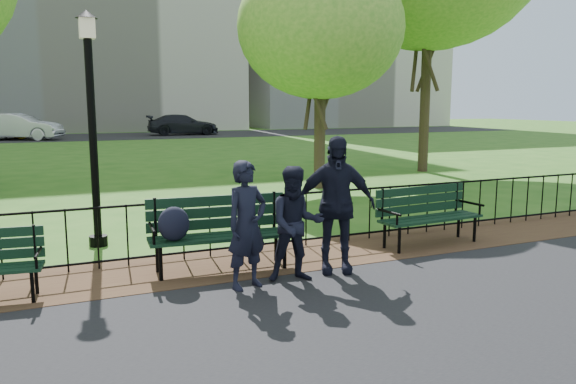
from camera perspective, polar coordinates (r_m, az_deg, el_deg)
name	(u,v)px	position (r m, az deg, el deg)	size (l,w,h in m)	color
ground	(303,292)	(7.01, 1.54, -10.16)	(120.00, 120.00, 0.00)	#285C18
dirt_strip	(259,260)	(8.32, -2.92, -6.95)	(60.00, 1.60, 0.01)	#3A2317
far_street	(85,137)	(41.14, -19.95, 5.27)	(70.00, 9.00, 0.01)	black
iron_fence	(248,222)	(8.66, -4.13, -3.02)	(24.06, 0.06, 1.00)	black
apartment_east	(331,10)	(61.97, 4.41, 17.99)	(20.00, 15.00, 24.00)	beige
park_bench_main	(203,224)	(7.71, -8.66, -3.27)	(2.00, 0.76, 1.11)	black
park_bench_right_a	(427,209)	(9.44, 13.92, -1.69)	(1.86, 0.69, 1.04)	black
lamppost	(92,121)	(9.44, -19.29, 6.83)	(0.33, 0.33, 3.72)	black
tree_near_e	(321,28)	(15.39, 3.33, 16.31)	(4.41, 4.41, 6.15)	#2D2116
person_left	(247,225)	(6.97, -4.20, -3.35)	(0.58, 0.38, 1.60)	black
person_mid	(296,224)	(7.23, 0.83, -3.28)	(0.73, 0.38, 1.50)	black
person_right	(335,205)	(7.62, 4.81, -1.29)	(1.09, 0.45, 1.86)	black
sedan_silver	(20,127)	(39.19, -25.58, 6.00)	(1.75, 5.02, 1.66)	#B5B7BE
sedan_dark	(183,125)	(41.91, -10.63, 6.74)	(2.07, 5.10, 1.48)	black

